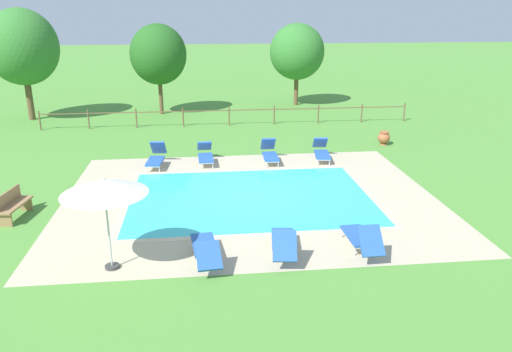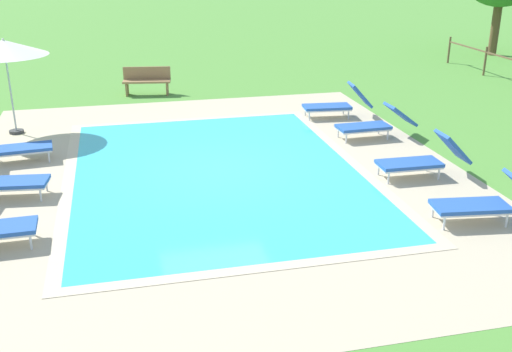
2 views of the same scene
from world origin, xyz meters
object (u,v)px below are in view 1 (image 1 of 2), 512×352
(sun_lounger_north_near_steps, at_px, (205,155))
(sun_lounger_south_mid, at_px, (205,248))
(sun_lounger_north_far, at_px, (270,153))
(sun_lounger_south_near_corner, at_px, (322,151))
(sun_lounger_south_far, at_px, (156,157))
(tree_far_west, at_px, (22,47))
(terracotta_urn_near_fence, at_px, (384,138))
(tree_west_mid, at_px, (297,52))
(tree_centre, at_px, (158,54))
(patio_umbrella_open_foreground, at_px, (104,187))
(wooden_bench_lawn_side, at_px, (13,204))
(sun_lounger_north_mid, at_px, (283,241))
(sun_lounger_north_end, at_px, (361,237))

(sun_lounger_north_near_steps, xyz_separation_m, sun_lounger_south_mid, (-0.14, -8.62, -0.02))
(sun_lounger_north_far, bearing_deg, sun_lounger_south_near_corner, 1.21)
(sun_lounger_south_far, bearing_deg, sun_lounger_south_mid, -77.33)
(sun_lounger_north_far, bearing_deg, tree_far_west, 141.75)
(sun_lounger_south_mid, distance_m, terracotta_urn_near_fence, 13.71)
(sun_lounger_south_near_corner, relative_size, sun_lounger_south_mid, 0.96)
(sun_lounger_south_far, distance_m, terracotta_urn_near_fence, 10.77)
(tree_west_mid, distance_m, tree_centre, 9.09)
(sun_lounger_north_near_steps, relative_size, tree_far_west, 0.32)
(sun_lounger_south_far, distance_m, tree_centre, 11.48)
(patio_umbrella_open_foreground, bearing_deg, wooden_bench_lawn_side, 134.69)
(sun_lounger_north_near_steps, bearing_deg, tree_far_west, 135.28)
(sun_lounger_north_mid, relative_size, tree_centre, 0.37)
(wooden_bench_lawn_side, xyz_separation_m, tree_centre, (3.46, 15.97, 3.12))
(sun_lounger_north_end, xyz_separation_m, patio_umbrella_open_foreground, (-6.48, -0.23, 1.77))
(sun_lounger_south_far, xyz_separation_m, tree_centre, (-0.51, 11.02, 3.20))
(sun_lounger_north_end, bearing_deg, wooden_bench_lawn_side, 161.59)
(sun_lounger_north_far, xyz_separation_m, tree_centre, (-5.25, 10.90, 3.20))
(sun_lounger_south_near_corner, bearing_deg, sun_lounger_south_far, -178.69)
(tree_west_mid, bearing_deg, sun_lounger_north_end, -96.16)
(sun_lounger_north_end, bearing_deg, tree_far_west, 127.24)
(sun_lounger_north_near_steps, xyz_separation_m, terracotta_urn_near_fence, (8.51, 2.02, -0.02))
(sun_lounger_north_end, height_order, tree_far_west, tree_far_west)
(sun_lounger_north_end, distance_m, patio_umbrella_open_foreground, 6.72)
(sun_lounger_north_end, distance_m, sun_lounger_south_mid, 4.15)
(sun_lounger_south_far, distance_m, tree_west_mid, 15.83)
(sun_lounger_south_near_corner, bearing_deg, sun_lounger_north_mid, -109.94)
(wooden_bench_lawn_side, distance_m, tree_west_mid, 22.05)
(terracotta_urn_near_fence, relative_size, tree_far_west, 0.10)
(sun_lounger_south_mid, xyz_separation_m, tree_west_mid, (6.45, 21.47, 3.15))
(sun_lounger_north_far, bearing_deg, sun_lounger_north_near_steps, 177.32)
(sun_lounger_south_near_corner, bearing_deg, sun_lounger_south_mid, -120.88)
(terracotta_urn_near_fence, xyz_separation_m, tree_centre, (-11.04, 8.76, 3.24))
(sun_lounger_south_mid, xyz_separation_m, wooden_bench_lawn_side, (-5.85, 3.42, 0.11))
(sun_lounger_north_far, xyz_separation_m, tree_west_mid, (3.60, 12.98, 3.12))
(sun_lounger_north_mid, relative_size, tree_far_west, 0.32)
(patio_umbrella_open_foreground, relative_size, tree_far_west, 0.38)
(terracotta_urn_near_fence, xyz_separation_m, tree_west_mid, (-2.20, 10.83, 3.15))
(sun_lounger_north_near_steps, relative_size, terracotta_urn_near_fence, 3.11)
(sun_lounger_south_near_corner, xyz_separation_m, tree_far_west, (-14.95, 9.96, 3.75))
(sun_lounger_north_near_steps, relative_size, sun_lounger_south_near_corner, 1.00)
(sun_lounger_south_mid, relative_size, tree_centre, 0.39)
(sun_lounger_north_end, bearing_deg, sun_lounger_south_far, 126.06)
(patio_umbrella_open_foreground, xyz_separation_m, tree_far_west, (-7.51, 18.63, 1.97))
(tree_west_mid, bearing_deg, sun_lounger_north_near_steps, -116.16)
(sun_lounger_north_end, distance_m, sun_lounger_south_near_corner, 8.49)
(sun_lounger_north_end, relative_size, patio_umbrella_open_foreground, 0.80)
(sun_lounger_south_near_corner, height_order, terracotta_urn_near_fence, sun_lounger_south_near_corner)
(sun_lounger_north_end, relative_size, terracotta_urn_near_fence, 2.97)
(sun_lounger_south_mid, bearing_deg, sun_lounger_north_far, 71.42)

